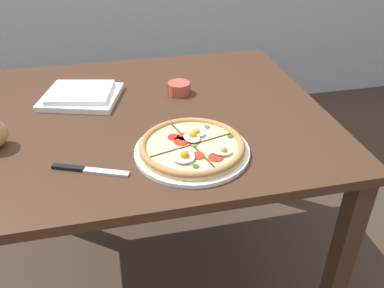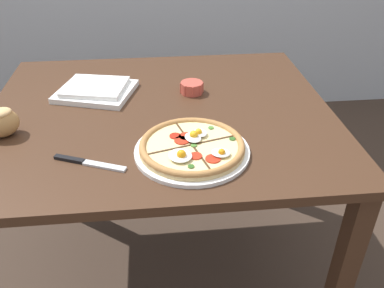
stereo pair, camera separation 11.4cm
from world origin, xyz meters
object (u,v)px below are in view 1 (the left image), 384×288
dining_table (152,139)px  pizza (192,147)px  knife_main (89,170)px  napkin_folded (81,95)px  ramekin_bowl (179,88)px

dining_table → pizza: bearing=-73.3°
pizza → knife_main: (-0.29, -0.03, -0.01)m
pizza → napkin_folded: bearing=126.4°
pizza → ramekin_bowl: bearing=84.3°
knife_main → ramekin_bowl: bearing=74.5°
knife_main → pizza: bearing=27.5°
dining_table → ramekin_bowl: ramekin_bowl is taller
dining_table → knife_main: bearing=-124.5°
dining_table → napkin_folded: napkin_folded is taller
pizza → dining_table: bearing=106.7°
dining_table → ramekin_bowl: size_ratio=13.45×
dining_table → pizza: 0.31m
ramekin_bowl → pizza: bearing=-95.7°
ramekin_bowl → napkin_folded: ramekin_bowl is taller
pizza → knife_main: size_ratio=1.61×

